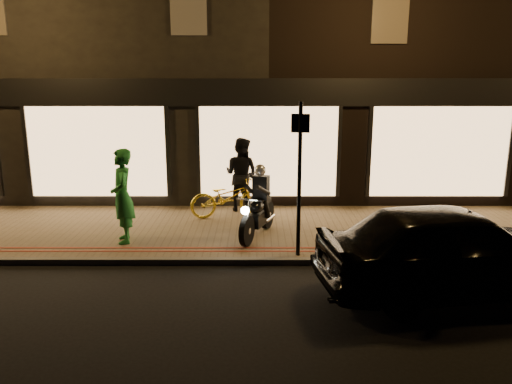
{
  "coord_description": "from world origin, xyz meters",
  "views": [
    {
      "loc": [
        -0.32,
        -9.07,
        3.62
      ],
      "look_at": [
        -0.33,
        1.52,
        1.1
      ],
      "focal_mm": 35.0,
      "sensor_mm": 36.0,
      "label": 1
    }
  ],
  "objects_px": {
    "bicycle_gold": "(228,197)",
    "person_green": "(122,196)",
    "motorcycle": "(258,209)",
    "sign_post": "(299,172)",
    "parked_car": "(453,249)"
  },
  "relations": [
    {
      "from": "sign_post",
      "to": "bicycle_gold",
      "type": "xyz_separation_m",
      "value": [
        -1.53,
        2.74,
        -1.18
      ]
    },
    {
      "from": "motorcycle",
      "to": "sign_post",
      "type": "distance_m",
      "value": 1.79
    },
    {
      "from": "bicycle_gold",
      "to": "parked_car",
      "type": "xyz_separation_m",
      "value": [
        4.0,
        -4.21,
        0.16
      ]
    },
    {
      "from": "parked_car",
      "to": "bicycle_gold",
      "type": "bearing_deg",
      "value": 34.16
    },
    {
      "from": "motorcycle",
      "to": "sign_post",
      "type": "bearing_deg",
      "value": -36.85
    },
    {
      "from": "bicycle_gold",
      "to": "person_green",
      "type": "distance_m",
      "value": 2.89
    },
    {
      "from": "sign_post",
      "to": "person_green",
      "type": "distance_m",
      "value": 3.78
    },
    {
      "from": "sign_post",
      "to": "parked_car",
      "type": "relative_size",
      "value": 0.66
    },
    {
      "from": "bicycle_gold",
      "to": "parked_car",
      "type": "height_order",
      "value": "parked_car"
    },
    {
      "from": "bicycle_gold",
      "to": "person_green",
      "type": "relative_size",
      "value": 0.95
    },
    {
      "from": "motorcycle",
      "to": "parked_car",
      "type": "relative_size",
      "value": 0.41
    },
    {
      "from": "sign_post",
      "to": "motorcycle",
      "type": "bearing_deg",
      "value": 122.9
    },
    {
      "from": "motorcycle",
      "to": "parked_car",
      "type": "xyz_separation_m",
      "value": [
        3.24,
        -2.68,
        0.04
      ]
    },
    {
      "from": "person_green",
      "to": "bicycle_gold",
      "type": "bearing_deg",
      "value": 114.96
    },
    {
      "from": "sign_post",
      "to": "bicycle_gold",
      "type": "distance_m",
      "value": 3.35
    }
  ]
}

